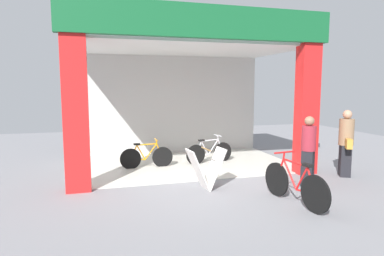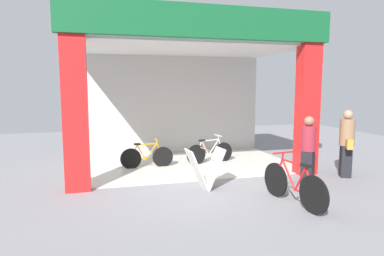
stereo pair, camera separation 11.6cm
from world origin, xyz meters
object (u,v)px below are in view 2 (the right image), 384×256
object	(u,v)px
bicycle_inside_0	(147,157)
bicycle_parked_0	(293,185)
pedestrian_0	(308,151)
pedestrian_1	(347,143)
sandwich_board_sign	(205,169)
bicycle_inside_1	(210,152)

from	to	relation	value
bicycle_inside_0	bicycle_parked_0	xyz separation A→B (m)	(2.28, -3.55, 0.07)
pedestrian_0	pedestrian_1	world-z (taller)	pedestrian_1
sandwich_board_sign	pedestrian_1	xyz separation A→B (m)	(3.62, 0.05, 0.40)
bicycle_inside_0	pedestrian_1	xyz separation A→B (m)	(4.58, -2.15, 0.53)
pedestrian_1	bicycle_inside_1	bearing A→B (deg)	140.76
sandwich_board_sign	pedestrian_1	distance (m)	3.64
bicycle_inside_0	sandwich_board_sign	world-z (taller)	sandwich_board_sign
bicycle_inside_0	bicycle_inside_1	world-z (taller)	bicycle_inside_1
bicycle_inside_1	pedestrian_1	bearing A→B (deg)	-39.24
bicycle_inside_0	bicycle_parked_0	distance (m)	4.22
bicycle_inside_1	sandwich_board_sign	bearing A→B (deg)	-110.52
pedestrian_0	pedestrian_1	size ratio (longest dim) A/B	0.95
pedestrian_0	bicycle_inside_0	bearing A→B (deg)	141.28
bicycle_inside_0	sandwich_board_sign	distance (m)	2.41
bicycle_parked_0	sandwich_board_sign	size ratio (longest dim) A/B	1.91
bicycle_parked_0	pedestrian_0	world-z (taller)	pedestrian_0
bicycle_inside_0	sandwich_board_sign	size ratio (longest dim) A/B	1.60
bicycle_inside_1	pedestrian_0	xyz separation A→B (m)	(1.40, -2.68, 0.47)
bicycle_parked_0	pedestrian_1	size ratio (longest dim) A/B	1.05
bicycle_inside_0	pedestrian_0	distance (m)	4.16
bicycle_inside_0	pedestrian_1	world-z (taller)	pedestrian_1
bicycle_inside_1	pedestrian_0	size ratio (longest dim) A/B	0.93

